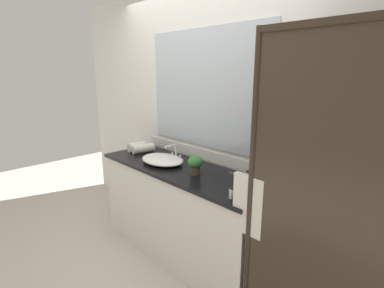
{
  "coord_description": "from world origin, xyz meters",
  "views": [
    {
      "loc": [
        1.88,
        -1.69,
        1.77
      ],
      "look_at": [
        0.15,
        0.0,
        1.15
      ],
      "focal_mm": 27.03,
      "sensor_mm": 36.0,
      "label": 1
    }
  ],
  "objects_px": {
    "rolled_towel_middle": "(143,148)",
    "rolled_towel_near_edge": "(136,147)",
    "potted_plant": "(195,164)",
    "amenity_bottle_body_wash": "(231,193)",
    "faucet": "(175,154)",
    "sink_basin": "(162,160)",
    "amenity_bottle_conditioner": "(247,177)"
  },
  "relations": [
    {
      "from": "sink_basin",
      "to": "faucet",
      "type": "height_order",
      "value": "faucet"
    },
    {
      "from": "rolled_towel_near_edge",
      "to": "potted_plant",
      "type": "bearing_deg",
      "value": -3.69
    },
    {
      "from": "sink_basin",
      "to": "amenity_bottle_conditioner",
      "type": "xyz_separation_m",
      "value": [
        0.86,
        0.17,
        0.01
      ]
    },
    {
      "from": "sink_basin",
      "to": "amenity_bottle_body_wash",
      "type": "height_order",
      "value": "amenity_bottle_body_wash"
    },
    {
      "from": "sink_basin",
      "to": "potted_plant",
      "type": "distance_m",
      "value": 0.45
    },
    {
      "from": "sink_basin",
      "to": "rolled_towel_middle",
      "type": "distance_m",
      "value": 0.44
    },
    {
      "from": "sink_basin",
      "to": "amenity_bottle_body_wash",
      "type": "distance_m",
      "value": 0.97
    },
    {
      "from": "amenity_bottle_body_wash",
      "to": "amenity_bottle_conditioner",
      "type": "height_order",
      "value": "amenity_bottle_conditioner"
    },
    {
      "from": "rolled_towel_near_edge",
      "to": "sink_basin",
      "type": "bearing_deg",
      "value": -6.86
    },
    {
      "from": "amenity_bottle_body_wash",
      "to": "rolled_towel_middle",
      "type": "xyz_separation_m",
      "value": [
        -1.39,
        0.23,
        0.01
      ]
    },
    {
      "from": "amenity_bottle_conditioner",
      "to": "rolled_towel_near_edge",
      "type": "xyz_separation_m",
      "value": [
        -1.4,
        -0.11,
        0.0
      ]
    },
    {
      "from": "potted_plant",
      "to": "amenity_bottle_body_wash",
      "type": "xyz_separation_m",
      "value": [
        0.51,
        -0.15,
        -0.06
      ]
    },
    {
      "from": "rolled_towel_middle",
      "to": "rolled_towel_near_edge",
      "type": "bearing_deg",
      "value": -171.95
    },
    {
      "from": "potted_plant",
      "to": "rolled_towel_near_edge",
      "type": "distance_m",
      "value": 0.99
    },
    {
      "from": "sink_basin",
      "to": "rolled_towel_middle",
      "type": "height_order",
      "value": "rolled_towel_middle"
    },
    {
      "from": "faucet",
      "to": "rolled_towel_near_edge",
      "type": "height_order",
      "value": "faucet"
    },
    {
      "from": "amenity_bottle_body_wash",
      "to": "faucet",
      "type": "bearing_deg",
      "value": 161.87
    },
    {
      "from": "faucet",
      "to": "amenity_bottle_conditioner",
      "type": "bearing_deg",
      "value": 0.72
    },
    {
      "from": "faucet",
      "to": "amenity_bottle_conditioner",
      "type": "xyz_separation_m",
      "value": [
        0.86,
        0.01,
        -0.01
      ]
    },
    {
      "from": "amenity_bottle_conditioner",
      "to": "rolled_towel_near_edge",
      "type": "distance_m",
      "value": 1.41
    },
    {
      "from": "faucet",
      "to": "potted_plant",
      "type": "xyz_separation_m",
      "value": [
        0.45,
        -0.16,
        0.04
      ]
    },
    {
      "from": "sink_basin",
      "to": "amenity_bottle_conditioner",
      "type": "distance_m",
      "value": 0.88
    },
    {
      "from": "amenity_bottle_body_wash",
      "to": "rolled_towel_middle",
      "type": "relative_size",
      "value": 0.33
    },
    {
      "from": "sink_basin",
      "to": "rolled_towel_near_edge",
      "type": "distance_m",
      "value": 0.55
    },
    {
      "from": "faucet",
      "to": "amenity_bottle_conditioner",
      "type": "height_order",
      "value": "faucet"
    },
    {
      "from": "rolled_towel_near_edge",
      "to": "rolled_towel_middle",
      "type": "relative_size",
      "value": 0.78
    },
    {
      "from": "amenity_bottle_body_wash",
      "to": "rolled_towel_middle",
      "type": "height_order",
      "value": "rolled_towel_middle"
    },
    {
      "from": "potted_plant",
      "to": "amenity_bottle_conditioner",
      "type": "xyz_separation_m",
      "value": [
        0.41,
        0.17,
        -0.05
      ]
    },
    {
      "from": "faucet",
      "to": "rolled_towel_middle",
      "type": "xyz_separation_m",
      "value": [
        -0.43,
        -0.08,
        -0.01
      ]
    },
    {
      "from": "potted_plant",
      "to": "amenity_bottle_conditioner",
      "type": "relative_size",
      "value": 1.71
    },
    {
      "from": "sink_basin",
      "to": "rolled_towel_near_edge",
      "type": "xyz_separation_m",
      "value": [
        -0.54,
        0.07,
        0.01
      ]
    },
    {
      "from": "potted_plant",
      "to": "rolled_towel_middle",
      "type": "height_order",
      "value": "potted_plant"
    }
  ]
}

